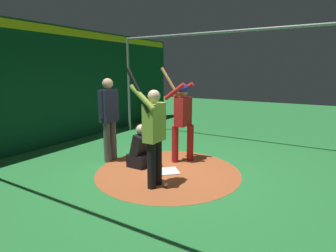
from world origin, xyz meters
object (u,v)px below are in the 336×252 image
umpire (109,115)px  visitor (154,132)px  home_plate (168,171)px  catcher (141,150)px  baseball_1 (157,177)px  batter (182,115)px  baseball_0 (166,185)px  bat_rack (147,110)px

umpire → visitor: (1.64, -0.66, -0.06)m
home_plate → catcher: size_ratio=0.46×
baseball_1 → batter: bearing=94.5°
baseball_0 → umpire: bearing=162.1°
bat_rack → visitor: bearing=-53.5°
catcher → visitor: size_ratio=0.44×
batter → catcher: bearing=-127.4°
home_plate → batter: bearing=95.3°
catcher → baseball_1: catcher is taller
baseball_1 → bat_rack: bearing=127.2°
catcher → home_plate: bearing=2.8°
catcher → umpire: bearing=-177.5°
batter → catcher: 1.19m
home_plate → visitor: bearing=-78.0°
visitor → baseball_1: bearing=113.0°
umpire → baseball_1: (1.51, -0.36, -1.01)m
batter → catcher: size_ratio=2.27×
batter → visitor: 1.48m
batter → baseball_0: (0.42, -1.39, -1.02)m
visitor → bat_rack: size_ratio=1.76×
bat_rack → baseball_1: size_ratio=15.95×
umpire → bat_rack: bearing=115.6°
batter → visitor: (0.22, -1.46, -0.07)m
batter → visitor: bearing=-81.3°
home_plate → batter: 1.28m
umpire → baseball_0: (1.84, -0.60, -1.01)m
umpire → visitor: visitor is taller
visitor → baseball_0: visitor is taller
umpire → catcher: bearing=2.5°
baseball_1 → visitor: bearing=-66.4°
batter → visitor: size_ratio=1.01×
home_plate → umpire: size_ratio=0.23×
catcher → bat_rack: 5.24m
home_plate → bat_rack: size_ratio=0.36×
visitor → baseball_0: bearing=18.6°
batter → catcher: (-0.58, -0.76, -0.70)m
batter → bat_rack: 5.05m
home_plate → bat_rack: 5.63m
visitor → catcher: bearing=138.3°
catcher → baseball_0: 1.22m
visitor → bat_rack: 6.30m
catcher → bat_rack: (-2.93, 4.34, 0.13)m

